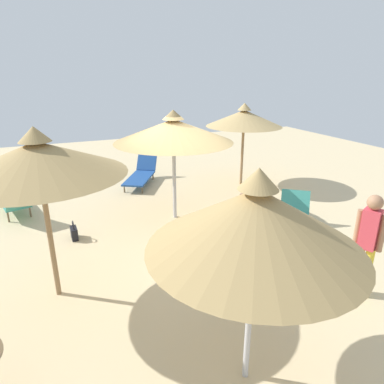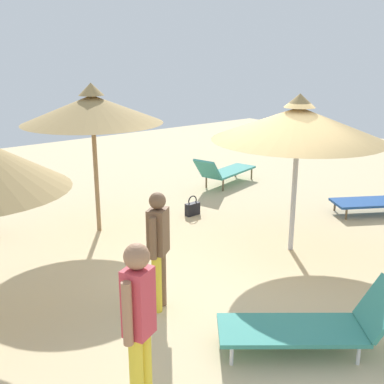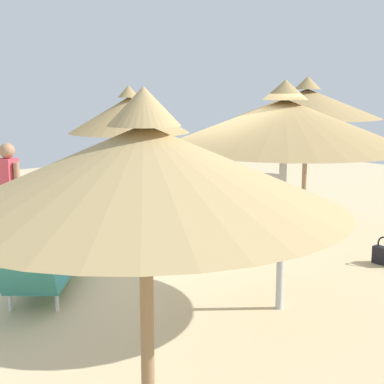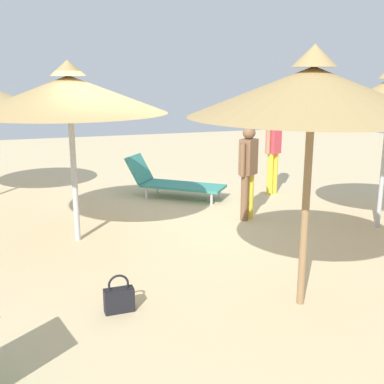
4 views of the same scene
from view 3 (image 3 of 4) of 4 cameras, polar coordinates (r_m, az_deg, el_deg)
The scene contains 10 objects.
ground at distance 7.53m, azimuth 3.02°, elevation -9.76°, with size 24.00×24.00×0.10m, color beige.
parasol_umbrella_far_left at distance 6.34m, azimuth 9.39°, elevation 6.94°, with size 2.79×2.79×2.65m.
parasol_umbrella_back at distance 10.62m, azimuth -6.43°, elevation 7.82°, with size 2.27×2.27×2.61m.
parasol_umbrella_center at distance 3.20m, azimuth -4.84°, elevation 2.50°, with size 2.34×2.34×2.57m.
parasol_umbrella_edge at distance 9.91m, azimuth 11.63°, elevation 8.82°, with size 2.52×2.52×2.76m.
lounge_chair_far_right at distance 7.22m, azimuth -14.93°, elevation -7.85°, with size 1.73×1.95×0.81m.
person_standing_front at distance 9.07m, azimuth -18.09°, elevation 0.05°, with size 0.30×0.40×1.74m.
person_standing_far_left at distance 8.62m, azimuth -5.93°, elevation -0.52°, with size 0.34×0.40×1.61m.
handbag at distance 8.74m, azimuth 18.93°, elevation -6.06°, with size 0.14×0.32×0.42m.
side_table_round at distance 12.01m, azimuth 7.52°, elevation 0.60°, with size 0.72×0.72×0.73m.
Camera 3 is at (-4.60, -5.35, 2.56)m, focal length 52.40 mm.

